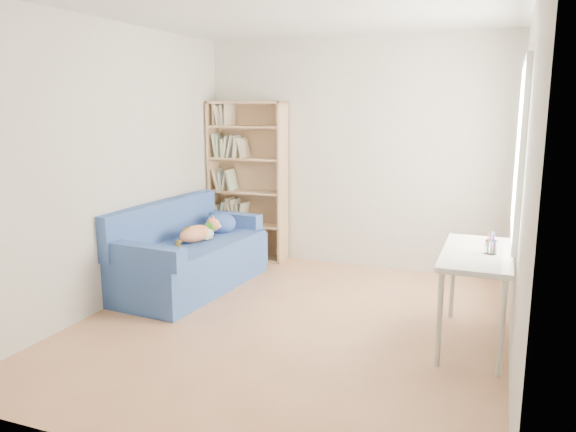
% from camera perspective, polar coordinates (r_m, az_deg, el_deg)
% --- Properties ---
extents(ground, '(4.00, 4.00, 0.00)m').
position_cam_1_polar(ground, '(4.90, 0.25, -11.01)').
color(ground, '#A9724C').
rests_on(ground, ground).
extents(room_shell, '(3.54, 4.04, 2.62)m').
position_cam_1_polar(room_shell, '(4.54, 1.60, 8.44)').
color(room_shell, silver).
rests_on(room_shell, ground).
extents(sofa, '(0.97, 1.84, 0.88)m').
position_cam_1_polar(sofa, '(5.88, -10.02, -3.95)').
color(sofa, navy).
rests_on(sofa, ground).
extents(bookshelf, '(0.95, 0.29, 1.90)m').
position_cam_1_polar(bookshelf, '(6.79, -4.11, 2.91)').
color(bookshelf, tan).
rests_on(bookshelf, ground).
extents(desk, '(0.52, 1.13, 0.75)m').
position_cam_1_polar(desk, '(4.58, 18.63, -4.42)').
color(desk, silver).
rests_on(desk, ground).
extents(pen_cup, '(0.09, 0.09, 0.17)m').
position_cam_1_polar(pen_cup, '(4.50, 19.94, -2.83)').
color(pen_cup, white).
rests_on(pen_cup, desk).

